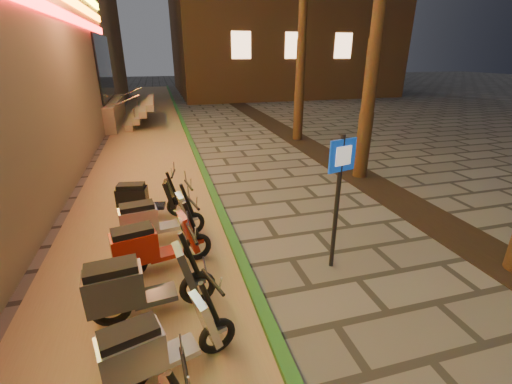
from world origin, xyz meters
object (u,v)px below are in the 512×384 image
object	(u,v)px
scooter_8	(151,246)
scooter_6	(155,347)
scooter_7	(136,286)
scooter_9	(152,220)
pedestrian_sign	(339,185)
scooter_10	(143,199)

from	to	relation	value
scooter_8	scooter_6	bearing A→B (deg)	-101.31
scooter_7	scooter_6	bearing A→B (deg)	-84.46
scooter_9	scooter_6	bearing A→B (deg)	-98.40
scooter_6	scooter_9	distance (m)	3.16
pedestrian_sign	scooter_10	size ratio (longest dim) A/B	1.53
pedestrian_sign	scooter_9	distance (m)	3.54
scooter_10	scooter_9	bearing A→B (deg)	-71.00
scooter_9	pedestrian_sign	bearing A→B (deg)	-38.10
scooter_8	scooter_10	world-z (taller)	scooter_8
pedestrian_sign	scooter_10	distance (m)	4.39
pedestrian_sign	scooter_8	world-z (taller)	pedestrian_sign
pedestrian_sign	scooter_6	bearing A→B (deg)	-167.14
scooter_7	scooter_8	world-z (taller)	scooter_7
scooter_8	scooter_10	bearing A→B (deg)	81.86
scooter_8	scooter_7	bearing A→B (deg)	-112.21
scooter_7	scooter_10	world-z (taller)	scooter_7
pedestrian_sign	scooter_7	world-z (taller)	pedestrian_sign
scooter_8	scooter_10	distance (m)	2.22
pedestrian_sign	scooter_7	size ratio (longest dim) A/B	1.33
scooter_9	scooter_10	size ratio (longest dim) A/B	1.07
scooter_7	scooter_8	distance (m)	1.10
scooter_6	scooter_7	bearing A→B (deg)	86.01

